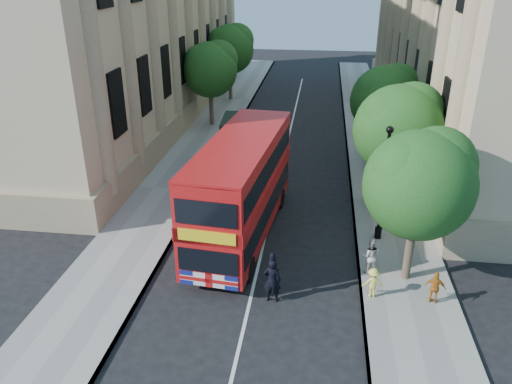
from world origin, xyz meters
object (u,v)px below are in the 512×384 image
at_px(box_van, 239,146).
at_px(police_constable, 272,280).
at_px(lamp_post, 383,189).
at_px(woman_pedestrian, 370,256).
at_px(double_decker_bus, 242,186).

distance_m(box_van, police_constable, 13.20).
distance_m(lamp_post, woman_pedestrian, 3.34).
bearing_deg(police_constable, box_van, -76.23).
xyz_separation_m(double_decker_bus, woman_pedestrian, (5.45, -2.50, -1.58)).
bearing_deg(woman_pedestrian, box_van, -58.53).
bearing_deg(box_van, lamp_post, -50.17).
relative_size(box_van, police_constable, 2.96).
relative_size(lamp_post, box_van, 1.00).
relative_size(lamp_post, police_constable, 2.95).
height_order(box_van, woman_pedestrian, box_van).
distance_m(double_decker_bus, woman_pedestrian, 6.20).
bearing_deg(double_decker_bus, police_constable, -62.80).
xyz_separation_m(box_van, woman_pedestrian, (6.93, -10.62, -0.53)).
relative_size(double_decker_bus, box_van, 1.90).
xyz_separation_m(lamp_post, woman_pedestrian, (-0.60, -2.86, -1.63)).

